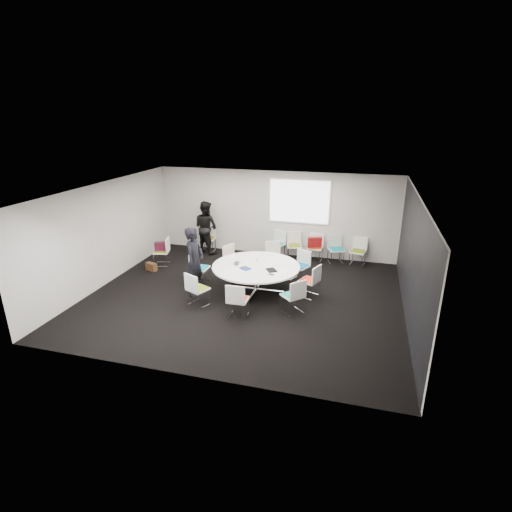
% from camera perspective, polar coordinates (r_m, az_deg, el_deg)
% --- Properties ---
extents(room_shell, '(8.08, 7.08, 2.88)m').
position_cam_1_polar(room_shell, '(10.01, -1.19, 1.46)').
color(room_shell, black).
rests_on(room_shell, ground).
extents(conference_table, '(2.33, 2.33, 0.73)m').
position_cam_1_polar(conference_table, '(10.63, -0.00, -2.29)').
color(conference_table, silver).
rests_on(conference_table, ground).
extents(projection_screen, '(1.90, 0.03, 1.35)m').
position_cam_1_polar(projection_screen, '(13.00, 6.19, 7.72)').
color(projection_screen, white).
rests_on(projection_screen, room_shell).
extents(chair_ring_a, '(0.58, 0.59, 0.88)m').
position_cam_1_polar(chair_ring_a, '(10.51, 7.62, -4.36)').
color(chair_ring_a, silver).
rests_on(chair_ring_a, ground).
extents(chair_ring_b, '(0.61, 0.60, 0.88)m').
position_cam_1_polar(chair_ring_b, '(11.45, 6.26, -2.23)').
color(chair_ring_b, silver).
rests_on(chair_ring_b, ground).
extents(chair_ring_c, '(0.59, 0.59, 0.88)m').
position_cam_1_polar(chair_ring_c, '(12.14, 2.53, -0.83)').
color(chair_ring_c, silver).
rests_on(chair_ring_c, ground).
extents(chair_ring_d, '(0.61, 0.61, 0.88)m').
position_cam_1_polar(chair_ring_d, '(11.86, -3.25, -1.34)').
color(chair_ring_d, silver).
rests_on(chair_ring_d, ground).
extents(chair_ring_e, '(0.46, 0.47, 0.88)m').
position_cam_1_polar(chair_ring_e, '(11.35, -8.00, -2.51)').
color(chair_ring_e, silver).
rests_on(chair_ring_e, ground).
extents(chair_ring_f, '(0.60, 0.60, 0.88)m').
position_cam_1_polar(chair_ring_f, '(10.06, -8.30, -5.56)').
color(chair_ring_f, silver).
rests_on(chair_ring_f, ground).
extents(chair_ring_g, '(0.47, 0.46, 0.88)m').
position_cam_1_polar(chair_ring_g, '(9.42, -2.62, -7.20)').
color(chair_ring_g, silver).
rests_on(chair_ring_g, ground).
extents(chair_ring_h, '(0.64, 0.64, 0.88)m').
position_cam_1_polar(chair_ring_h, '(9.65, 5.29, -6.57)').
color(chair_ring_h, silver).
rests_on(chair_ring_h, ground).
extents(chair_back_a, '(0.60, 0.59, 0.88)m').
position_cam_1_polar(chair_back_a, '(13.26, 2.95, 0.98)').
color(chair_back_a, silver).
rests_on(chair_back_a, ground).
extents(chair_back_b, '(0.56, 0.55, 0.88)m').
position_cam_1_polar(chair_back_b, '(13.15, 5.48, 0.76)').
color(chair_back_b, silver).
rests_on(chair_back_b, ground).
extents(chair_back_c, '(0.49, 0.48, 0.88)m').
position_cam_1_polar(chair_back_c, '(13.06, 8.43, 0.50)').
color(chair_back_c, silver).
rests_on(chair_back_c, ground).
extents(chair_back_d, '(0.59, 0.59, 0.88)m').
position_cam_1_polar(chair_back_d, '(13.01, 11.31, 0.23)').
color(chair_back_d, silver).
rests_on(chair_back_d, ground).
extents(chair_back_e, '(0.55, 0.54, 0.88)m').
position_cam_1_polar(chair_back_e, '(12.97, 14.31, -0.07)').
color(chair_back_e, silver).
rests_on(chair_back_e, ground).
extents(chair_spare_left, '(0.55, 0.56, 0.88)m').
position_cam_1_polar(chair_spare_left, '(12.90, -13.21, -0.08)').
color(chair_spare_left, silver).
rests_on(chair_spare_left, ground).
extents(chair_person_back, '(0.50, 0.49, 0.88)m').
position_cam_1_polar(chair_person_back, '(13.95, -6.80, 1.83)').
color(chair_person_back, silver).
rests_on(chair_person_back, ground).
extents(person_main, '(0.47, 0.69, 1.84)m').
position_cam_1_polar(person_main, '(10.43, -8.76, -0.80)').
color(person_main, black).
rests_on(person_main, ground).
extents(person_back, '(1.06, 0.95, 1.79)m').
position_cam_1_polar(person_back, '(13.62, -7.16, 4.10)').
color(person_back, black).
rests_on(person_back, ground).
extents(laptop, '(0.23, 0.32, 0.02)m').
position_cam_1_polar(laptop, '(10.70, -2.56, -1.06)').
color(laptop, '#333338').
rests_on(laptop, conference_table).
extents(laptop_lid, '(0.04, 0.30, 0.22)m').
position_cam_1_polar(laptop_lid, '(10.71, -3.22, -0.38)').
color(laptop_lid, silver).
rests_on(laptop_lid, conference_table).
extents(notebook_black, '(0.35, 0.37, 0.02)m').
position_cam_1_polar(notebook_black, '(10.25, 2.21, -2.02)').
color(notebook_black, black).
rests_on(notebook_black, conference_table).
extents(tablet_folio, '(0.33, 0.31, 0.03)m').
position_cam_1_polar(tablet_folio, '(10.35, -1.53, -1.77)').
color(tablet_folio, navy).
rests_on(tablet_folio, conference_table).
extents(papers_right, '(0.34, 0.37, 0.00)m').
position_cam_1_polar(papers_right, '(10.69, 3.66, -1.14)').
color(papers_right, white).
rests_on(papers_right, conference_table).
extents(papers_front, '(0.36, 0.32, 0.00)m').
position_cam_1_polar(papers_front, '(10.21, 3.87, -2.20)').
color(papers_front, white).
rests_on(papers_front, conference_table).
extents(cup, '(0.08, 0.08, 0.09)m').
position_cam_1_polar(cup, '(10.86, 0.15, -0.53)').
color(cup, white).
rests_on(cup, conference_table).
extents(phone, '(0.15, 0.11, 0.01)m').
position_cam_1_polar(phone, '(10.00, 2.21, -2.64)').
color(phone, black).
rests_on(phone, conference_table).
extents(maroon_bag, '(0.42, 0.29, 0.28)m').
position_cam_1_polar(maroon_bag, '(12.79, -13.40, 1.37)').
color(maroon_bag, '#451223').
rests_on(maroon_bag, chair_spare_left).
extents(brown_bag, '(0.39, 0.27, 0.24)m').
position_cam_1_polar(brown_bag, '(12.58, -14.73, -1.49)').
color(brown_bag, '#452916').
rests_on(brown_bag, ground).
extents(red_jacket, '(0.47, 0.29, 0.36)m').
position_cam_1_polar(red_jacket, '(12.72, 8.39, 1.98)').
color(red_jacket, maroon).
rests_on(red_jacket, chair_back_c).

